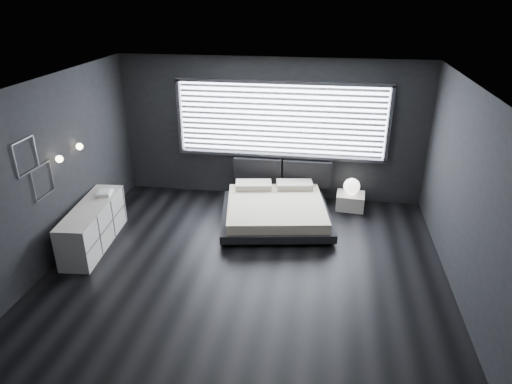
# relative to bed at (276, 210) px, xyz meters

# --- Properties ---
(room) EXTENTS (6.04, 6.00, 2.80)m
(room) POSITION_rel_bed_xyz_m (-0.25, -1.59, 1.17)
(room) COLOR black
(room) RESTS_ON ground
(window) EXTENTS (4.14, 0.09, 1.52)m
(window) POSITION_rel_bed_xyz_m (-0.05, 1.11, 1.38)
(window) COLOR white
(window) RESTS_ON ground
(headboard) EXTENTS (1.96, 0.16, 0.52)m
(headboard) POSITION_rel_bed_xyz_m (0.01, 1.05, 0.34)
(headboard) COLOR black
(headboard) RESTS_ON ground
(sconce_near) EXTENTS (0.18, 0.11, 0.11)m
(sconce_near) POSITION_rel_bed_xyz_m (-3.13, -1.54, 1.37)
(sconce_near) COLOR silver
(sconce_near) RESTS_ON ground
(sconce_far) EXTENTS (0.18, 0.11, 0.11)m
(sconce_far) POSITION_rel_bed_xyz_m (-3.13, -0.94, 1.37)
(sconce_far) COLOR silver
(sconce_far) RESTS_ON ground
(wall_art_upper) EXTENTS (0.01, 0.48, 0.48)m
(wall_art_upper) POSITION_rel_bed_xyz_m (-3.22, -2.14, 1.62)
(wall_art_upper) COLOR #47474C
(wall_art_upper) RESTS_ON ground
(wall_art_lower) EXTENTS (0.01, 0.48, 0.48)m
(wall_art_lower) POSITION_rel_bed_xyz_m (-3.22, -1.89, 1.15)
(wall_art_lower) COLOR #47474C
(wall_art_lower) RESTS_ON ground
(bed) EXTENTS (2.24, 2.17, 0.51)m
(bed) POSITION_rel_bed_xyz_m (0.00, 0.00, 0.00)
(bed) COLOR black
(bed) RESTS_ON ground
(nightstand) EXTENTS (0.56, 0.48, 0.31)m
(nightstand) POSITION_rel_bed_xyz_m (1.38, 0.76, -0.08)
(nightstand) COLOR silver
(nightstand) RESTS_ON ground
(orb_lamp) EXTENTS (0.31, 0.31, 0.31)m
(orb_lamp) POSITION_rel_bed_xyz_m (1.38, 0.77, 0.23)
(orb_lamp) COLOR white
(orb_lamp) RESTS_ON nightstand
(dresser) EXTENTS (0.66, 1.81, 0.71)m
(dresser) POSITION_rel_bed_xyz_m (-2.90, -1.30, 0.12)
(dresser) COLOR silver
(dresser) RESTS_ON ground
(book_stack) EXTENTS (0.29, 0.35, 0.06)m
(book_stack) POSITION_rel_bed_xyz_m (-2.88, -0.82, 0.50)
(book_stack) COLOR white
(book_stack) RESTS_ON dresser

